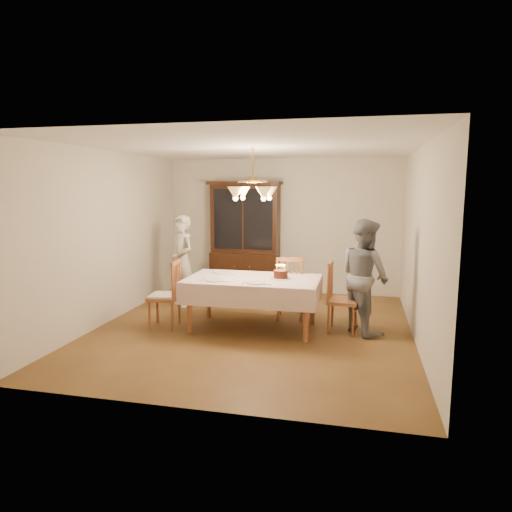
% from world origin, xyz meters
% --- Properties ---
extents(ground, '(5.00, 5.00, 0.00)m').
position_xyz_m(ground, '(0.00, 0.00, 0.00)').
color(ground, '#573719').
rests_on(ground, ground).
extents(room_shell, '(5.00, 5.00, 5.00)m').
position_xyz_m(room_shell, '(0.00, 0.00, 1.58)').
color(room_shell, white).
rests_on(room_shell, ground).
extents(dining_table, '(1.90, 1.10, 0.76)m').
position_xyz_m(dining_table, '(0.00, 0.00, 0.68)').
color(dining_table, brown).
rests_on(dining_table, ground).
extents(china_hutch, '(1.38, 0.54, 2.16)m').
position_xyz_m(china_hutch, '(-0.69, 2.25, 1.04)').
color(china_hutch, black).
rests_on(china_hutch, ground).
extents(chair_far_side, '(0.46, 0.44, 1.00)m').
position_xyz_m(chair_far_side, '(0.45, 0.65, 0.44)').
color(chair_far_side, brown).
rests_on(chair_far_side, ground).
extents(chair_left_end, '(0.47, 0.49, 1.00)m').
position_xyz_m(chair_left_end, '(-1.29, -0.20, 0.45)').
color(chair_left_end, brown).
rests_on(chair_left_end, ground).
extents(chair_right_end, '(0.46, 0.47, 1.00)m').
position_xyz_m(chair_right_end, '(1.26, 0.17, 0.44)').
color(chair_right_end, brown).
rests_on(chair_right_end, ground).
extents(elderly_woman, '(0.69, 0.66, 1.58)m').
position_xyz_m(elderly_woman, '(-1.50, 1.04, 0.79)').
color(elderly_woman, beige).
rests_on(elderly_woman, ground).
extents(adult_in_grey, '(0.96, 1.00, 1.62)m').
position_xyz_m(adult_in_grey, '(1.56, 0.24, 0.81)').
color(adult_in_grey, slate).
rests_on(adult_in_grey, ground).
extents(birthday_cake, '(0.30, 0.30, 0.21)m').
position_xyz_m(birthday_cake, '(0.40, 0.04, 0.82)').
color(birthday_cake, white).
rests_on(birthday_cake, dining_table).
extents(place_setting_near_left, '(0.41, 0.26, 0.02)m').
position_xyz_m(place_setting_near_left, '(-0.46, -0.30, 0.77)').
color(place_setting_near_left, white).
rests_on(place_setting_near_left, dining_table).
extents(place_setting_near_right, '(0.40, 0.25, 0.02)m').
position_xyz_m(place_setting_near_right, '(0.14, -0.35, 0.77)').
color(place_setting_near_right, white).
rests_on(place_setting_near_right, dining_table).
extents(place_setting_far_left, '(0.37, 0.23, 0.02)m').
position_xyz_m(place_setting_far_left, '(-0.53, 0.24, 0.77)').
color(place_setting_far_left, white).
rests_on(place_setting_far_left, dining_table).
extents(chandelier, '(0.62, 0.62, 0.73)m').
position_xyz_m(chandelier, '(-0.00, -0.00, 1.98)').
color(chandelier, '#BF8C3F').
rests_on(chandelier, ground).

